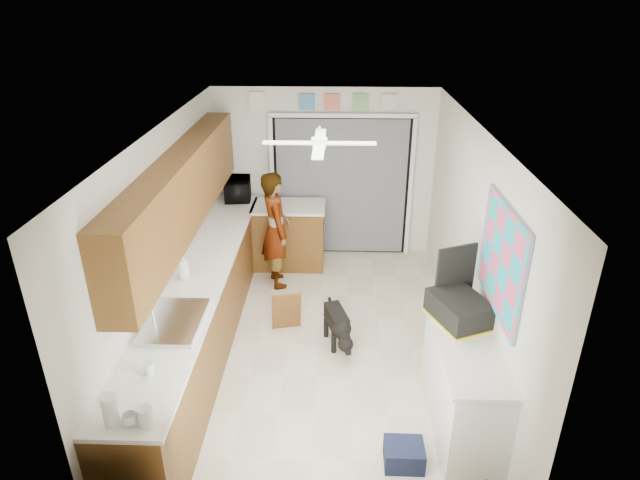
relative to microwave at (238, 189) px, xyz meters
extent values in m
plane|color=beige|center=(1.25, -2.25, -1.09)|extent=(5.00, 5.00, 0.00)
plane|color=white|center=(1.25, -2.25, 1.41)|extent=(5.00, 5.00, 0.00)
plane|color=silver|center=(1.25, 0.25, 0.16)|extent=(3.20, 0.00, 3.20)
plane|color=silver|center=(1.25, -4.75, 0.16)|extent=(3.20, 0.00, 3.20)
plane|color=silver|center=(-0.35, -2.25, 0.16)|extent=(0.00, 5.00, 5.00)
plane|color=silver|center=(2.85, -2.25, 0.16)|extent=(0.00, 5.00, 5.00)
cube|color=brown|center=(-0.05, -2.25, -0.64)|extent=(0.60, 4.80, 0.90)
cube|color=white|center=(-0.04, -2.25, -0.17)|extent=(0.62, 4.80, 0.04)
cube|color=brown|center=(-0.19, -2.05, 0.71)|extent=(0.32, 4.00, 0.80)
cube|color=silver|center=(-0.04, -3.25, -0.13)|extent=(0.50, 0.76, 0.06)
cylinder|color=silver|center=(-0.23, -3.25, -0.04)|extent=(0.03, 0.03, 0.22)
cube|color=brown|center=(0.75, -0.25, -0.64)|extent=(1.00, 0.60, 0.90)
cube|color=white|center=(0.75, -0.25, -0.17)|extent=(1.04, 0.64, 0.04)
cube|color=black|center=(1.50, 0.22, -0.04)|extent=(2.00, 0.06, 2.10)
cube|color=slate|center=(1.50, 0.18, -0.04)|extent=(1.90, 0.03, 2.05)
cube|color=white|center=(0.48, 0.19, -0.04)|extent=(0.06, 0.04, 2.10)
cube|color=white|center=(2.52, 0.19, -0.04)|extent=(0.06, 0.04, 2.10)
cube|color=white|center=(1.50, 0.19, 1.03)|extent=(2.10, 0.04, 0.06)
cube|color=#477FBD|center=(1.00, 0.22, 1.21)|extent=(0.22, 0.02, 0.22)
cube|color=#DA6652|center=(1.35, 0.22, 1.21)|extent=(0.22, 0.02, 0.22)
cube|color=#71AD63|center=(1.75, 0.22, 1.21)|extent=(0.22, 0.02, 0.22)
cube|color=silver|center=(2.15, 0.22, 1.21)|extent=(0.22, 0.02, 0.22)
cube|color=silver|center=(0.30, 0.22, 1.21)|extent=(0.22, 0.02, 0.26)
cube|color=white|center=(2.60, -3.45, -0.64)|extent=(0.50, 1.40, 0.90)
cube|color=white|center=(2.59, -3.45, -0.17)|extent=(0.54, 1.44, 0.04)
cube|color=#DC517C|center=(2.83, -3.25, 0.56)|extent=(0.03, 1.15, 0.95)
cube|color=white|center=(1.25, -2.05, 1.23)|extent=(1.14, 1.14, 0.24)
imported|color=black|center=(0.00, 0.00, 0.00)|extent=(0.43, 0.58, 0.30)
imported|color=silver|center=(-0.16, -2.40, 0.00)|extent=(0.16, 0.16, 0.31)
imported|color=white|center=(0.01, -4.50, -0.10)|extent=(0.15, 0.15, 0.09)
cylinder|color=silver|center=(0.12, -4.50, -0.08)|extent=(0.12, 0.12, 0.15)
cylinder|color=silver|center=(-0.03, -3.97, -0.09)|extent=(0.08, 0.08, 0.11)
cylinder|color=white|center=(-0.12, -4.50, -0.03)|extent=(0.15, 0.15, 0.24)
cube|color=black|center=(2.57, -3.10, -0.03)|extent=(0.60, 0.67, 0.24)
cube|color=yellow|center=(2.57, -3.10, -0.14)|extent=(0.63, 0.71, 0.02)
cube|color=black|center=(2.57, -2.81, 0.22)|extent=(0.40, 0.19, 0.50)
cube|color=black|center=(2.04, -3.93, -0.99)|extent=(0.34, 0.28, 0.21)
cube|color=brown|center=(0.86, -1.96, -0.83)|extent=(0.37, 0.21, 0.51)
imported|color=white|center=(0.63, -0.82, -0.28)|extent=(0.55, 0.68, 1.61)
cube|color=black|center=(1.45, -2.21, -0.84)|extent=(0.44, 0.68, 0.49)
camera|label=1|loc=(1.43, -7.31, 2.63)|focal=30.00mm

